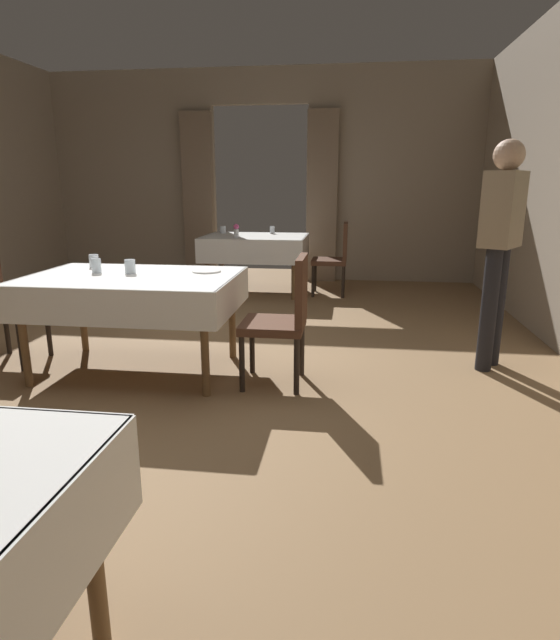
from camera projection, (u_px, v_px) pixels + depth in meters
name	position (u px, v px, depth m)	size (l,w,h in m)	color
ground	(171.00, 371.00, 4.04)	(10.08, 10.08, 0.00)	olive
wall_back	(260.00, 176.00, 7.66)	(6.40, 0.27, 3.00)	gray
dining_table_mid	(133.00, 286.00, 3.88)	(1.55, 1.06, 0.75)	brown
dining_table_far	(255.00, 243.00, 6.80)	(1.33, 1.00, 0.75)	brown
chair_mid_right	(285.00, 315.00, 3.66)	(0.44, 0.44, 0.93)	black
chair_far_right	(336.00, 255.00, 6.68)	(0.44, 0.44, 0.93)	black
glass_mid_a	(130.00, 267.00, 3.93)	(0.08, 0.08, 0.11)	silver
glass_mid_b	(94.00, 261.00, 4.22)	(0.08, 0.08, 0.10)	silver
glass_mid_c	(96.00, 266.00, 3.96)	(0.07, 0.07, 0.11)	silver
plate_mid_d	(206.00, 271.00, 4.02)	(0.23, 0.23, 0.01)	white
flower_vase_far	(236.00, 230.00, 6.52)	(0.07, 0.07, 0.17)	silver
glass_far_b	(223.00, 230.00, 7.09)	(0.08, 0.08, 0.10)	silver
glass_far_c	(272.00, 230.00, 7.04)	(0.06, 0.06, 0.10)	silver
person_waiter_by_doorway	(500.00, 237.00, 3.88)	(0.38, 0.42, 1.72)	black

